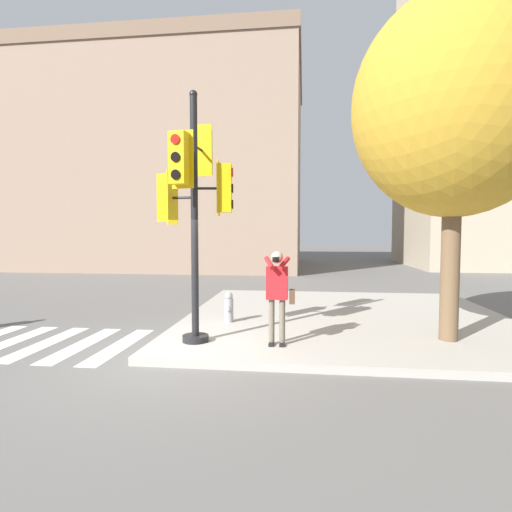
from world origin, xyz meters
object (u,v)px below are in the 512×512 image
at_px(traffic_signal_pole, 194,194).
at_px(fire_hydrant, 229,307).
at_px(person_photographer, 278,289).
at_px(street_tree, 455,107).

xyz_separation_m(traffic_signal_pole, fire_hydrant, (0.33, 1.71, -2.49)).
relative_size(traffic_signal_pole, fire_hydrant, 6.70).
relative_size(person_photographer, street_tree, 0.27).
bearing_deg(person_photographer, fire_hydrant, 125.39).
bearing_deg(person_photographer, traffic_signal_pole, 177.32).
bearing_deg(traffic_signal_pole, fire_hydrant, 78.94).
xyz_separation_m(person_photographer, fire_hydrant, (-1.27, 1.79, -0.71)).
bearing_deg(fire_hydrant, street_tree, -12.95).
distance_m(traffic_signal_pole, fire_hydrant, 3.04).
bearing_deg(person_photographer, street_tree, 12.56).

